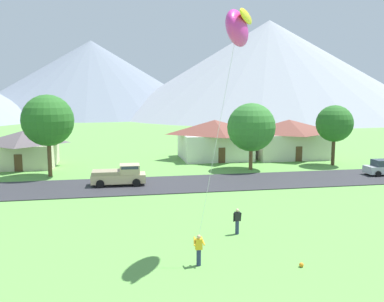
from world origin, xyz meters
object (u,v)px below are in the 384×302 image
(parked_car_silver_west_end, at_px, (384,168))
(kite_flyer_with_kite, at_px, (237,31))
(tree_left_of_center, at_px, (334,124))
(pickup_truck_sand_west_side, at_px, (120,175))
(house_right_center, at_px, (288,138))
(house_leftmost, at_px, (24,148))
(tree_near_left, at_px, (251,127))
(watcher_person, at_px, (237,221))
(soccer_ball, at_px, (301,265))
(tree_right_of_center, at_px, (48,121))
(house_left_center, at_px, (215,139))

(parked_car_silver_west_end, distance_m, kite_flyer_with_kite, 30.81)
(tree_left_of_center, distance_m, pickup_truck_sand_west_side, 27.63)
(house_right_center, bearing_deg, tree_left_of_center, -66.17)
(house_leftmost, height_order, pickup_truck_sand_west_side, house_leftmost)
(tree_near_left, distance_m, pickup_truck_sand_west_side, 16.91)
(house_right_center, xyz_separation_m, pickup_truck_sand_west_side, (-23.39, -13.81, -1.69))
(parked_car_silver_west_end, relative_size, pickup_truck_sand_west_side, 0.80)
(parked_car_silver_west_end, height_order, watcher_person, parked_car_silver_west_end)
(tree_left_of_center, height_order, soccer_ball, tree_left_of_center)
(tree_near_left, xyz_separation_m, tree_left_of_center, (11.09, 1.00, 0.20))
(kite_flyer_with_kite, bearing_deg, pickup_truck_sand_west_side, 109.08)
(tree_near_left, relative_size, tree_right_of_center, 0.89)
(parked_car_silver_west_end, bearing_deg, house_leftmost, 161.63)
(tree_near_left, bearing_deg, house_left_center, 103.88)
(pickup_truck_sand_west_side, xyz_separation_m, watcher_person, (7.16, -15.66, -0.18))
(house_left_center, xyz_separation_m, house_right_center, (10.29, -1.13, -0.01))
(soccer_ball, bearing_deg, watcher_person, 108.00)
(house_left_center, bearing_deg, soccer_ball, -96.51)
(parked_car_silver_west_end, xyz_separation_m, kite_flyer_with_kite, (-22.26, -17.95, 11.47))
(house_leftmost, height_order, soccer_ball, house_leftmost)
(tree_near_left, relative_size, soccer_ball, 32.61)
(house_left_center, relative_size, watcher_person, 5.87)
(house_leftmost, xyz_separation_m, house_right_center, (34.76, 0.72, 0.46))
(tree_right_of_center, relative_size, pickup_truck_sand_west_side, 1.68)
(house_left_center, distance_m, soccer_ball, 36.50)
(house_left_center, height_order, kite_flyer_with_kite, kite_flyer_with_kite)
(house_right_center, distance_m, watcher_person, 33.69)
(house_left_center, distance_m, tree_near_left, 9.48)
(tree_near_left, height_order, pickup_truck_sand_west_side, tree_near_left)
(house_right_center, distance_m, parked_car_silver_west_end, 15.00)
(tree_right_of_center, bearing_deg, tree_near_left, -0.30)
(pickup_truck_sand_west_side, height_order, watcher_person, pickup_truck_sand_west_side)
(house_right_center, distance_m, tree_near_left, 11.47)
(house_left_center, distance_m, pickup_truck_sand_west_side, 19.94)
(watcher_person, distance_m, soccer_ball, 5.91)
(tree_right_of_center, bearing_deg, kite_flyer_with_kite, -60.61)
(tree_left_of_center, bearing_deg, tree_right_of_center, -178.51)
(tree_left_of_center, distance_m, soccer_ball, 33.55)
(kite_flyer_with_kite, height_order, soccer_ball, kite_flyer_with_kite)
(house_leftmost, bearing_deg, pickup_truck_sand_west_side, -49.03)
(house_leftmost, relative_size, kite_flyer_with_kite, 0.59)
(house_left_center, bearing_deg, tree_right_of_center, -156.69)
(house_leftmost, xyz_separation_m, tree_right_of_center, (3.98, -6.98, 3.76))
(tree_near_left, bearing_deg, parked_car_silver_west_end, -24.97)
(house_leftmost, relative_size, tree_near_left, 1.02)
(tree_left_of_center, xyz_separation_m, watcher_person, (-19.24, -22.65, -4.31))
(parked_car_silver_west_end, bearing_deg, tree_right_of_center, 170.09)
(parked_car_silver_west_end, bearing_deg, tree_near_left, 155.03)
(tree_near_left, bearing_deg, soccer_ball, -103.11)
(house_right_center, bearing_deg, house_leftmost, -178.81)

